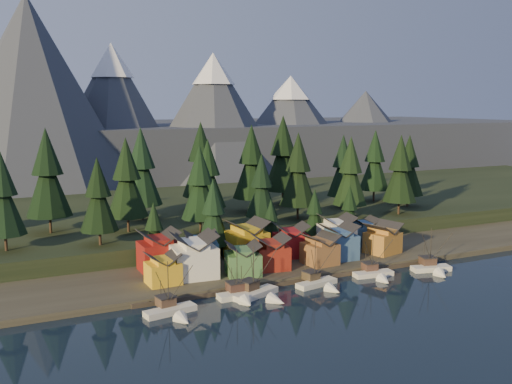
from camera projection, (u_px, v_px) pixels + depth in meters
name	position (u px, v px, depth m)	size (l,w,h in m)	color
ground	(335.00, 303.00, 121.13)	(500.00, 500.00, 0.00)	black
shore_strip	(255.00, 255.00, 156.72)	(400.00, 50.00, 1.50)	#312E24
hillside	(194.00, 215.00, 201.00)	(420.00, 100.00, 6.00)	black
dock	(297.00, 279.00, 135.78)	(80.00, 4.00, 1.00)	#3E362C
mountain_ridge	(110.00, 133.00, 305.98)	(560.00, 190.00, 90.00)	#454959
boat_0	(173.00, 305.00, 113.49)	(11.34, 12.04, 11.91)	beige
boat_1	(240.00, 289.00, 122.77)	(9.36, 10.21, 12.07)	silver
boat_2	(260.00, 288.00, 123.78)	(12.06, 12.47, 12.41)	silver
boat_3	(320.00, 278.00, 131.13)	(11.11, 11.74, 11.56)	silver
boat_5	(376.00, 269.00, 138.33)	(10.49, 11.21, 11.35)	white
boat_6	(434.00, 263.00, 142.74)	(10.63, 11.18, 12.18)	white
house_front_0	(163.00, 268.00, 128.46)	(7.45, 7.07, 7.18)	gold
house_front_1	(194.00, 254.00, 133.52)	(10.79, 10.42, 10.43)	white
house_front_2	(243.00, 258.00, 135.62)	(9.35, 9.40, 7.66)	#45743F
house_front_3	(271.00, 251.00, 140.19)	(9.25, 8.93, 8.35)	maroon
house_front_4	(320.00, 248.00, 144.50)	(8.09, 8.64, 7.68)	brown
house_front_5	(338.00, 241.00, 149.15)	(9.29, 8.55, 9.20)	#375882
house_front_6	(383.00, 237.00, 155.10)	(10.02, 9.70, 8.28)	#B4772E
house_back_0	(159.00, 250.00, 138.40)	(9.29, 8.93, 9.95)	maroon
house_back_1	(201.00, 249.00, 140.76)	(9.74, 9.81, 9.01)	#3D6890
house_back_2	(247.00, 239.00, 148.88)	(10.21, 9.46, 10.33)	gold
house_back_3	(291.00, 239.00, 151.60)	(10.04, 9.32, 8.75)	maroon
house_back_4	(337.00, 232.00, 157.63)	(10.71, 10.43, 9.85)	silver
house_back_5	(364.00, 231.00, 164.10)	(8.20, 8.27, 7.93)	#385A85
tree_hill_0	(3.00, 196.00, 138.25)	(10.66, 10.66, 24.84)	#332319
tree_hill_1	(48.00, 176.00, 157.22)	(12.66, 12.66, 29.49)	#332319
tree_hill_2	(98.00, 197.00, 144.19)	(9.73, 9.73, 22.68)	#332319
tree_hill_3	(127.00, 181.00, 158.79)	(11.49, 11.49, 26.76)	#332319
tree_hill_4	(142.00, 169.00, 175.39)	(12.39, 12.39, 28.86)	#332319
tree_hill_5	(200.00, 185.00, 157.66)	(10.61, 10.61, 24.72)	#332319
tree_hill_6	(208.00, 176.00, 174.39)	(10.90, 10.90, 25.38)	#332319
tree_hill_7	(262.00, 188.00, 163.75)	(9.38, 9.38, 21.86)	#332319
tree_hill_8	(252.00, 165.00, 187.95)	(12.52, 12.52, 29.17)	#332319
tree_hill_9	(298.00, 172.00, 176.33)	(11.68, 11.68, 27.20)	#332319
tree_hill_10	(283.00, 156.00, 201.64)	(13.68, 13.68, 31.87)	#332319
tree_hill_11	(350.00, 174.00, 178.76)	(11.09, 11.09, 25.83)	#332319
tree_hill_12	(343.00, 168.00, 196.47)	(10.91, 10.91, 25.41)	#332319
tree_hill_13	(400.00, 171.00, 184.59)	(11.17, 11.17, 26.02)	#332319
tree_hill_14	(375.00, 162.00, 209.36)	(11.35, 11.35, 26.44)	#332319
tree_hill_15	(201.00, 162.00, 190.87)	(12.88, 12.88, 30.00)	#332319
tree_hill_17	(409.00, 168.00, 198.67)	(10.81, 10.81, 25.19)	#332319
tree_shore_0	(154.00, 230.00, 143.38)	(6.89, 6.89, 16.06)	#332319
tree_shore_1	(213.00, 215.00, 149.74)	(9.02, 9.02, 21.02)	#332319
tree_shore_2	(271.00, 222.00, 157.51)	(6.18, 6.18, 14.39)	#332319
tree_shore_3	(314.00, 214.00, 163.28)	(7.02, 7.02, 16.35)	#332319
tree_shore_4	(349.00, 210.00, 168.33)	(7.17, 7.17, 16.71)	#332319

